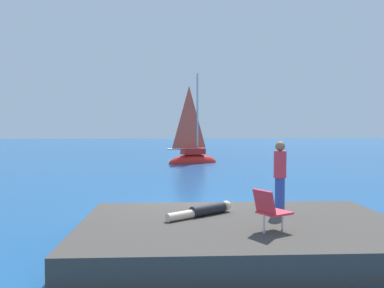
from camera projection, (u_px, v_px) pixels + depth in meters
name	position (u px, v px, depth m)	size (l,w,h in m)	color
ground_plane	(191.00, 211.00, 11.55)	(160.00, 160.00, 0.00)	navy
shore_ledge	(241.00, 234.00, 8.04)	(6.54, 4.25, 0.52)	#423D38
boulder_seaward	(139.00, 220.00, 10.42)	(0.88, 0.70, 0.48)	#443E3C
boulder_inland	(226.00, 217.00, 10.73)	(0.90, 0.72, 0.50)	#444134
sailboat_near	(193.00, 158.00, 27.18)	(3.80, 2.30, 6.84)	red
person_sunbather	(204.00, 211.00, 8.56)	(1.54, 1.08, 0.25)	black
person_standing	(280.00, 175.00, 8.80)	(0.28, 0.28, 1.62)	#334CB2
beach_chair	(270.00, 208.00, 7.19)	(0.75, 0.70, 0.80)	#E03342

